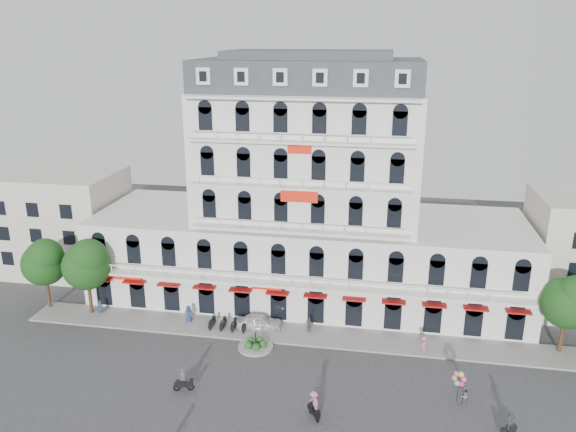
{
  "coord_description": "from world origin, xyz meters",
  "views": [
    {
      "loc": [
        7.74,
        -37.75,
        27.1
      ],
      "look_at": [
        -0.72,
        10.0,
        11.5
      ],
      "focal_mm": 35.0,
      "sensor_mm": 36.0,
      "label": 1
    }
  ],
  "objects_px": {
    "rider_northeast": "(510,424)",
    "balloon_vendor": "(462,389)",
    "rider_west": "(183,381)",
    "rider_center": "(314,404)",
    "parked_car": "(259,322)"
  },
  "relations": [
    {
      "from": "rider_northeast",
      "to": "balloon_vendor",
      "type": "bearing_deg",
      "value": -93.22
    },
    {
      "from": "rider_west",
      "to": "rider_center",
      "type": "bearing_deg",
      "value": -23.16
    },
    {
      "from": "rider_northeast",
      "to": "rider_center",
      "type": "height_order",
      "value": "rider_center"
    },
    {
      "from": "parked_car",
      "to": "balloon_vendor",
      "type": "bearing_deg",
      "value": -122.64
    },
    {
      "from": "rider_center",
      "to": "balloon_vendor",
      "type": "height_order",
      "value": "balloon_vendor"
    },
    {
      "from": "parked_car",
      "to": "rider_west",
      "type": "bearing_deg",
      "value": 153.71
    },
    {
      "from": "rider_northeast",
      "to": "balloon_vendor",
      "type": "distance_m",
      "value": 4.5
    },
    {
      "from": "rider_west",
      "to": "parked_car",
      "type": "bearing_deg",
      "value": 55.53
    },
    {
      "from": "rider_northeast",
      "to": "parked_car",
      "type": "bearing_deg",
      "value": -73.08
    },
    {
      "from": "rider_northeast",
      "to": "rider_center",
      "type": "distance_m",
      "value": 13.84
    },
    {
      "from": "rider_northeast",
      "to": "balloon_vendor",
      "type": "relative_size",
      "value": 0.9
    },
    {
      "from": "rider_west",
      "to": "balloon_vendor",
      "type": "height_order",
      "value": "balloon_vendor"
    },
    {
      "from": "rider_northeast",
      "to": "rider_center",
      "type": "xyz_separation_m",
      "value": [
        -13.84,
        -0.24,
        0.08
      ]
    },
    {
      "from": "parked_car",
      "to": "rider_center",
      "type": "height_order",
      "value": "rider_center"
    },
    {
      "from": "parked_car",
      "to": "rider_northeast",
      "type": "xyz_separation_m",
      "value": [
        20.78,
        -12.01,
        0.35
      ]
    }
  ]
}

